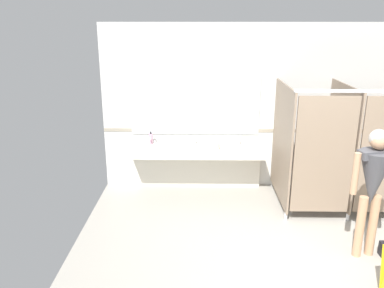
# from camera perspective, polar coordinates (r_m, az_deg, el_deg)

# --- Properties ---
(ground_plane) EXTENTS (6.39, 6.07, 0.10)m
(ground_plane) POSITION_cam_1_polar(r_m,az_deg,el_deg) (5.27, 18.23, -18.07)
(ground_plane) COLOR #9E998E
(wall_back) EXTENTS (6.39, 0.12, 2.90)m
(wall_back) POSITION_cam_1_polar(r_m,az_deg,el_deg) (7.19, 13.06, 5.10)
(wall_back) COLOR silver
(wall_back) RESTS_ON ground_plane
(wall_back_tile_band) EXTENTS (6.39, 0.01, 0.06)m
(wall_back_tile_band) POSITION_cam_1_polar(r_m,az_deg,el_deg) (7.22, 12.94, 1.89)
(wall_back_tile_band) COLOR #9E937F
(wall_back_tile_band) RESTS_ON wall_back
(vanity_counter) EXTENTS (2.36, 0.57, 0.95)m
(vanity_counter) POSITION_cam_1_polar(r_m,az_deg,el_deg) (6.99, 0.41, -1.89)
(vanity_counter) COLOR silver
(vanity_counter) RESTS_ON ground_plane
(mirror_panel) EXTENTS (2.26, 0.02, 1.01)m
(mirror_panel) POSITION_cam_1_polar(r_m,az_deg,el_deg) (6.95, 0.45, 5.50)
(mirror_panel) COLOR silver
(mirror_panel) RESTS_ON wall_back
(bathroom_stalls) EXTENTS (2.89, 1.39, 2.02)m
(bathroom_stalls) POSITION_cam_1_polar(r_m,az_deg,el_deg) (6.77, 24.99, -0.32)
(bathroom_stalls) COLOR #84705B
(bathroom_stalls) RESTS_ON ground_plane
(person_standing) EXTENTS (0.58, 0.48, 1.70)m
(person_standing) POSITION_cam_1_polar(r_m,az_deg,el_deg) (5.36, 24.68, -4.49)
(person_standing) COLOR tan
(person_standing) RESTS_ON ground_plane
(soap_dispenser) EXTENTS (0.07, 0.07, 0.22)m
(soap_dispenser) POSITION_cam_1_polar(r_m,az_deg,el_deg) (7.02, -5.95, 0.79)
(soap_dispenser) COLOR #D899B2
(soap_dispenser) RESTS_ON vanity_counter
(paper_cup) EXTENTS (0.07, 0.07, 0.11)m
(paper_cup) POSITION_cam_1_polar(r_m,az_deg,el_deg) (6.70, 3.70, -0.34)
(paper_cup) COLOR beige
(paper_cup) RESTS_ON vanity_counter
(floor_drain_cover) EXTENTS (0.14, 0.14, 0.01)m
(floor_drain_cover) POSITION_cam_1_polar(r_m,az_deg,el_deg) (5.52, 19.99, -15.77)
(floor_drain_cover) COLOR #B7BABF
(floor_drain_cover) RESTS_ON ground_plane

